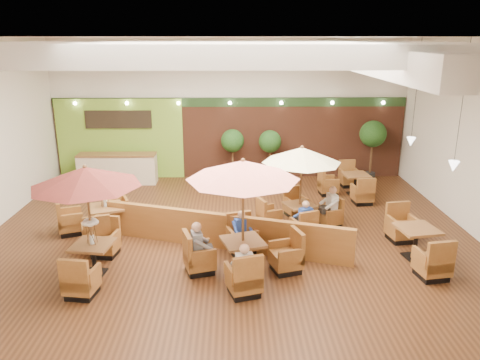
{
  "coord_description": "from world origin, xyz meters",
  "views": [
    {
      "loc": [
        0.07,
        -12.56,
        5.49
      ],
      "look_at": [
        0.3,
        0.5,
        1.5
      ],
      "focal_mm": 35.0,
      "sensor_mm": 36.0,
      "label": 1
    }
  ],
  "objects_px": {
    "table_3": "(97,218)",
    "diner_1": "(242,227)",
    "table_0": "(87,193)",
    "table_4": "(416,243)",
    "topiary_1": "(270,143)",
    "diner_2": "(199,243)",
    "diner_0": "(244,264)",
    "diner_4": "(330,203)",
    "table_2": "(301,172)",
    "diner_3": "(304,215)",
    "service_counter": "(118,169)",
    "topiary_2": "(373,136)",
    "table_1": "(243,197)",
    "topiary_0": "(232,143)",
    "booth_divider": "(221,231)",
    "table_5": "(347,185)"
  },
  "relations": [
    {
      "from": "table_3",
      "to": "diner_1",
      "type": "relative_size",
      "value": 4.23
    },
    {
      "from": "table_0",
      "to": "diner_1",
      "type": "distance_m",
      "value": 3.99
    },
    {
      "from": "table_4",
      "to": "table_3",
      "type": "bearing_deg",
      "value": 159.28
    },
    {
      "from": "topiary_1",
      "to": "diner_2",
      "type": "xyz_separation_m",
      "value": [
        -2.29,
        -7.56,
        -0.75
      ]
    },
    {
      "from": "diner_0",
      "to": "diner_4",
      "type": "relative_size",
      "value": 0.96
    },
    {
      "from": "table_2",
      "to": "table_3",
      "type": "relative_size",
      "value": 0.87
    },
    {
      "from": "table_3",
      "to": "table_4",
      "type": "distance_m",
      "value": 8.83
    },
    {
      "from": "topiary_1",
      "to": "diner_3",
      "type": "bearing_deg",
      "value": -84.63
    },
    {
      "from": "service_counter",
      "to": "topiary_2",
      "type": "xyz_separation_m",
      "value": [
        9.98,
        0.2,
        1.21
      ]
    },
    {
      "from": "table_1",
      "to": "table_2",
      "type": "height_order",
      "value": "table_1"
    },
    {
      "from": "topiary_2",
      "to": "service_counter",
      "type": "bearing_deg",
      "value": -178.85
    },
    {
      "from": "topiary_1",
      "to": "topiary_2",
      "type": "distance_m",
      "value": 4.03
    },
    {
      "from": "table_4",
      "to": "table_1",
      "type": "bearing_deg",
      "value": 179.11
    },
    {
      "from": "table_4",
      "to": "diner_3",
      "type": "distance_m",
      "value": 2.99
    },
    {
      "from": "diner_1",
      "to": "table_0",
      "type": "bearing_deg",
      "value": -1.63
    },
    {
      "from": "table_2",
      "to": "diner_1",
      "type": "bearing_deg",
      "value": -157.0
    },
    {
      "from": "table_0",
      "to": "table_1",
      "type": "relative_size",
      "value": 0.93
    },
    {
      "from": "table_2",
      "to": "topiary_0",
      "type": "height_order",
      "value": "table_2"
    },
    {
      "from": "diner_1",
      "to": "topiary_1",
      "type": "bearing_deg",
      "value": -119.47
    },
    {
      "from": "service_counter",
      "to": "topiary_0",
      "type": "height_order",
      "value": "topiary_0"
    },
    {
      "from": "booth_divider",
      "to": "table_0",
      "type": "height_order",
      "value": "table_0"
    },
    {
      "from": "service_counter",
      "to": "table_1",
      "type": "height_order",
      "value": "table_1"
    },
    {
      "from": "diner_0",
      "to": "diner_4",
      "type": "xyz_separation_m",
      "value": [
        2.69,
        3.86,
        0.01
      ]
    },
    {
      "from": "service_counter",
      "to": "topiary_0",
      "type": "xyz_separation_m",
      "value": [
        4.49,
        0.2,
        0.97
      ]
    },
    {
      "from": "table_4",
      "to": "table_5",
      "type": "relative_size",
      "value": 1.09
    },
    {
      "from": "diner_0",
      "to": "diner_1",
      "type": "xyz_separation_m",
      "value": [
        0.0,
        2.1,
        -0.03
      ]
    },
    {
      "from": "service_counter",
      "to": "topiary_1",
      "type": "bearing_deg",
      "value": 1.92
    },
    {
      "from": "booth_divider",
      "to": "table_4",
      "type": "xyz_separation_m",
      "value": [
        5.05,
        -0.69,
        -0.09
      ]
    },
    {
      "from": "table_5",
      "to": "diner_1",
      "type": "xyz_separation_m",
      "value": [
        -3.93,
        -4.75,
        0.36
      ]
    },
    {
      "from": "diner_2",
      "to": "table_4",
      "type": "bearing_deg",
      "value": 83.7
    },
    {
      "from": "service_counter",
      "to": "diner_4",
      "type": "xyz_separation_m",
      "value": [
        7.41,
        -4.56,
        0.18
      ]
    },
    {
      "from": "diner_2",
      "to": "diner_3",
      "type": "height_order",
      "value": "diner_2"
    },
    {
      "from": "service_counter",
      "to": "topiary_2",
      "type": "bearing_deg",
      "value": 1.15
    },
    {
      "from": "table_1",
      "to": "table_5",
      "type": "xyz_separation_m",
      "value": [
        3.93,
        5.8,
        -1.56
      ]
    },
    {
      "from": "booth_divider",
      "to": "table_0",
      "type": "xyz_separation_m",
      "value": [
        -3.01,
        -1.42,
        1.58
      ]
    },
    {
      "from": "diner_1",
      "to": "diner_3",
      "type": "bearing_deg",
      "value": -173.41
    },
    {
      "from": "topiary_2",
      "to": "diner_0",
      "type": "distance_m",
      "value": 10.14
    },
    {
      "from": "topiary_2",
      "to": "diner_4",
      "type": "height_order",
      "value": "topiary_2"
    },
    {
      "from": "diner_4",
      "to": "diner_3",
      "type": "bearing_deg",
      "value": 122.95
    },
    {
      "from": "diner_1",
      "to": "table_4",
      "type": "bearing_deg",
      "value": 156.49
    },
    {
      "from": "topiary_2",
      "to": "diner_3",
      "type": "distance_m",
      "value": 6.75
    },
    {
      "from": "topiary_0",
      "to": "diner_0",
      "type": "bearing_deg",
      "value": -88.47
    },
    {
      "from": "table_5",
      "to": "diner_3",
      "type": "relative_size",
      "value": 3.78
    },
    {
      "from": "table_4",
      "to": "diner_1",
      "type": "distance_m",
      "value": 4.51
    },
    {
      "from": "table_2",
      "to": "topiary_0",
      "type": "relative_size",
      "value": 1.25
    },
    {
      "from": "table_1",
      "to": "table_5",
      "type": "distance_m",
      "value": 7.18
    },
    {
      "from": "table_4",
      "to": "topiary_0",
      "type": "xyz_separation_m",
      "value": [
        -4.71,
        6.89,
        1.15
      ]
    },
    {
      "from": "diner_4",
      "to": "table_2",
      "type": "bearing_deg",
      "value": 77.95
    },
    {
      "from": "table_1",
      "to": "diner_2",
      "type": "distance_m",
      "value": 1.56
    },
    {
      "from": "diner_2",
      "to": "topiary_0",
      "type": "bearing_deg",
      "value": 160.54
    }
  ]
}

